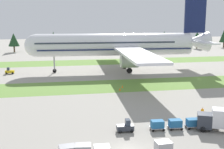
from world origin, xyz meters
TOP-DOWN VIEW (x-y plane):
  - ground_plane at (0.00, 0.00)m, footprint 400.00×400.00m
  - grass_strip_near at (0.00, 37.26)m, footprint 320.00×14.16m
  - grass_strip_far at (0.00, 77.58)m, footprint 320.00×14.16m
  - airliner at (10.72, 57.35)m, footprint 58.64×72.45m
  - baggage_tug at (1.16, 6.24)m, footprint 2.65×1.40m
  - cargo_dolly_lead at (6.18, 6.03)m, footprint 2.26×1.59m
  - cargo_dolly_second at (9.08, 5.92)m, footprint 2.26×1.59m
  - cargo_dolly_third at (11.98, 5.80)m, footprint 2.26×1.59m
  - cargo_dolly_fourth at (14.87, 5.68)m, footprint 2.26×1.59m
  - catering_truck at (15.58, 3.69)m, footprint 7.28×4.99m
  - pushback_tractor at (-23.21, 58.85)m, footprint 2.65×1.41m
  - ground_crew_marshaller at (16.00, 10.59)m, footprint 0.37×0.48m
  - uld_container_3 at (4.21, -2.21)m, footprint 2.12×1.75m
  - taxiway_marker_0 at (5.68, 32.12)m, footprint 0.44×0.44m
  - taxiway_marker_1 at (6.83, 34.66)m, footprint 0.44×0.44m
  - distant_tree_line at (-4.79, 117.67)m, footprint 168.60×10.86m

SIDE VIEW (x-z plane):
  - ground_plane at x=0.00m, z-range 0.00..0.00m
  - grass_strip_near at x=0.00m, z-range 0.00..0.01m
  - grass_strip_far at x=0.00m, z-range 0.00..0.01m
  - taxiway_marker_1 at x=6.83m, z-range 0.00..0.64m
  - taxiway_marker_0 at x=5.68m, z-range 0.00..0.68m
  - baggage_tug at x=1.16m, z-range -0.17..1.80m
  - pushback_tractor at x=-23.21m, z-range -0.17..1.80m
  - uld_container_3 at x=4.21m, z-range 0.00..1.75m
  - cargo_dolly_lead at x=6.18m, z-range 0.14..1.69m
  - cargo_dolly_second at x=9.08m, z-range 0.14..1.69m
  - cargo_dolly_third at x=11.98m, z-range 0.14..1.69m
  - cargo_dolly_fourth at x=14.87m, z-range 0.14..1.69m
  - ground_crew_marshaller at x=16.00m, z-range 0.08..1.82m
  - catering_truck at x=15.58m, z-range 0.16..3.74m
  - distant_tree_line at x=-4.79m, z-range 0.13..12.89m
  - airliner at x=10.72m, z-range -3.37..20.51m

